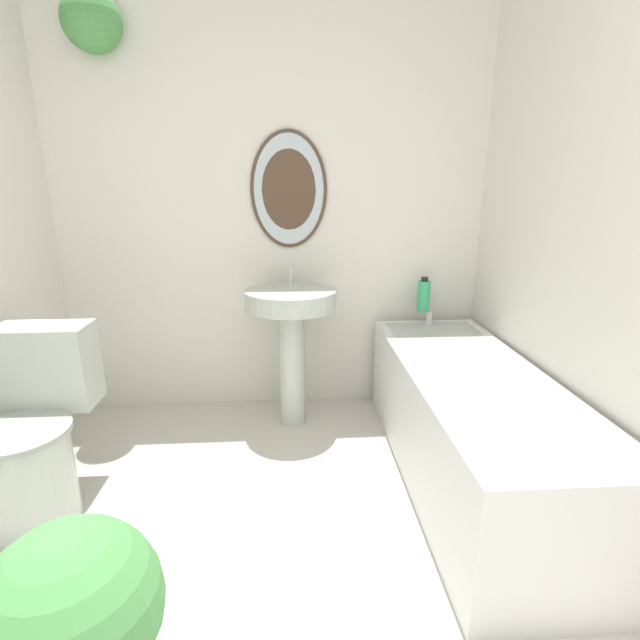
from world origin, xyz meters
The scene contains 6 objects.
wall_back centered at (-0.05, 2.56, 1.26)m, with size 2.58×0.29×2.40m.
toilet centered at (-0.97, 1.57, 0.34)m, with size 0.39×0.57×0.76m.
pedestal_sink centered at (0.09, 2.25, 0.59)m, with size 0.50×0.50×0.89m.
bathtub centered at (0.91, 1.66, 0.28)m, with size 0.60×1.65×0.61m.
shampoo_bottle centered at (0.88, 2.42, 0.71)m, with size 0.07×0.07×0.20m.
potted_plant centered at (-0.44, 0.70, 0.32)m, with size 0.43×0.43×0.57m.
Camera 1 is at (0.10, -0.20, 1.33)m, focal length 26.00 mm.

